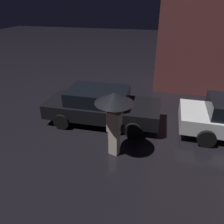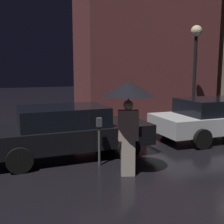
% 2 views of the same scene
% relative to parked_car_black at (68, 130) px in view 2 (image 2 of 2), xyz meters
% --- Properties ---
extents(building_facade_left, '(6.53, 3.00, 10.85)m').
position_rel_parked_car_black_xyz_m(building_facade_left, '(5.04, 5.21, 4.71)').
color(building_facade_left, brown).
rests_on(building_facade_left, ground).
extents(parked_car_black, '(4.46, 2.01, 1.38)m').
position_rel_parked_car_black_xyz_m(parked_car_black, '(0.00, 0.00, 0.00)').
color(parked_car_black, black).
rests_on(parked_car_black, ground).
extents(parked_car_white, '(4.62, 2.05, 1.38)m').
position_rel_parked_car_black_xyz_m(parked_car_white, '(5.25, 0.11, 0.00)').
color(parked_car_white, silver).
rests_on(parked_car_white, ground).
extents(pedestrian_with_umbrella, '(1.15, 1.15, 2.13)m').
position_rel_parked_car_black_xyz_m(pedestrian_with_umbrella, '(0.96, -1.91, 1.00)').
color(pedestrian_with_umbrella, beige).
rests_on(pedestrian_with_umbrella, ground).
extents(parking_meter, '(0.12, 0.10, 1.21)m').
position_rel_parked_car_black_xyz_m(parking_meter, '(0.55, -1.09, 0.03)').
color(parking_meter, '#4C5154').
rests_on(parking_meter, ground).
extents(street_lamp_near, '(0.48, 0.48, 4.21)m').
position_rel_parked_car_black_xyz_m(street_lamp_near, '(6.24, 2.80, 2.41)').
color(street_lamp_near, black).
rests_on(street_lamp_near, ground).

